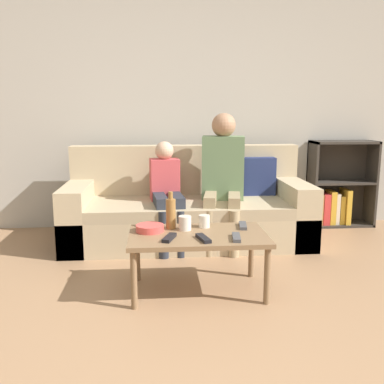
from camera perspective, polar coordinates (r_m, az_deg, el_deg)
ground_plane at (r=2.09m, az=3.25°, el=-24.13°), size 22.00×22.00×0.00m
wall_back at (r=4.44m, az=-1.49°, el=12.18°), size 12.00×0.06×2.60m
couch at (r=3.96m, az=-0.49°, el=-2.52°), size 2.19×0.88×0.86m
bookshelf at (r=4.74m, az=18.66°, el=0.05°), size 0.66×0.28×0.89m
coffee_table at (r=2.83m, az=0.80°, el=-6.43°), size 0.90×0.53×0.40m
person_adult at (r=3.84m, az=4.15°, el=2.91°), size 0.43×0.66×1.17m
person_child at (r=3.78m, az=-3.43°, el=0.50°), size 0.31×0.63×0.92m
cup_near at (r=2.96m, az=1.65°, el=-3.91°), size 0.08×0.08×0.09m
cup_far at (r=2.89m, az=-0.95°, el=-4.16°), size 0.09×0.09×0.10m
tv_remote_0 at (r=2.70m, az=-3.04°, el=-6.11°), size 0.10×0.18×0.02m
tv_remote_1 at (r=2.71m, az=5.93°, el=-6.03°), size 0.07×0.17×0.02m
tv_remote_2 at (r=2.68m, az=1.52°, el=-6.19°), size 0.09×0.18×0.02m
tv_remote_3 at (r=2.99m, az=6.80°, el=-4.47°), size 0.07×0.18×0.02m
snack_bowl at (r=2.88m, az=-5.63°, el=-4.82°), size 0.19×0.19×0.05m
bottle at (r=2.92m, az=-2.85°, el=-2.81°), size 0.07×0.07×0.26m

